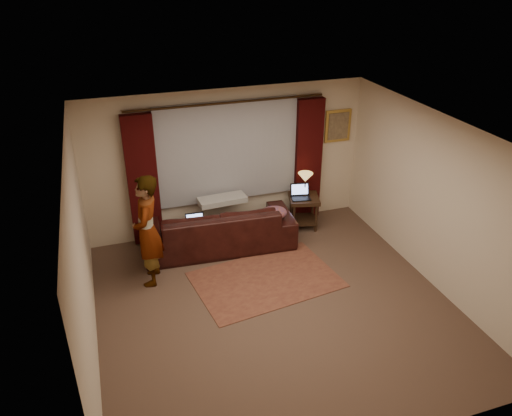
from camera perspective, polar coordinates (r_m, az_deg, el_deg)
The scene contains 20 objects.
floor at distance 7.41m, azimuth 2.22°, elevation -11.13°, with size 5.00×5.00×0.01m, color brown.
ceiling at distance 6.14m, azimuth 2.66°, elevation 8.27°, with size 5.00×5.00×0.02m, color silver.
wall_back at distance 8.83m, azimuth -3.28°, elevation 5.32°, with size 5.00×0.02×2.60m, color beige.
wall_front at distance 4.88m, azimuth 13.17°, elevation -16.20°, with size 5.00×0.02×2.60m, color beige.
wall_left at distance 6.36m, azimuth -19.30°, elevation -5.70°, with size 0.02×5.00×2.60m, color beige.
wall_right at distance 7.83m, azimuth 19.82°, elevation 0.65°, with size 0.02×5.00×2.60m, color beige.
sheer_curtain at distance 8.70m, azimuth -3.21°, elevation 6.40°, with size 2.50×0.05×1.80m, color #94949B.
drape_left at distance 8.55m, azimuth -12.81°, elevation 3.00°, with size 0.50×0.14×2.30m, color black.
drape_right at distance 9.25m, azimuth 5.96°, elevation 5.46°, with size 0.50×0.14×2.30m, color black.
curtain_rod at distance 8.38m, azimuth -3.28°, elevation 11.91°, with size 0.04×0.04×3.40m, color black.
picture_frame at distance 9.38m, azimuth 9.33°, elevation 9.26°, with size 0.50×0.04×0.60m, color #B68E3C.
sofa at distance 8.53m, azimuth -4.34°, elevation -1.37°, with size 2.57×1.11×1.04m, color black.
throw_blanket at distance 8.55m, azimuth -3.94°, elevation 2.60°, with size 0.83×0.33×0.10m, color #9F9C96.
clothing_pile at distance 8.50m, azimuth 1.99°, elevation -0.63°, with size 0.48×0.37×0.20m, color brown.
laptop_sofa at distance 8.25m, azimuth -6.90°, elevation -1.66°, with size 0.30×0.33×0.22m, color black, non-canonical shape.
area_rug at distance 7.92m, azimuth 1.13°, elevation -8.18°, with size 2.18×1.45×0.01m, color brown.
end_table at distance 9.26m, azimuth 5.43°, elevation -0.43°, with size 0.53×0.53×0.61m, color black.
tiffany_lamp at distance 9.10m, azimuth 5.63°, elevation 2.72°, with size 0.27×0.27×0.44m, color olive, non-canonical shape.
laptop_table at distance 9.00m, azimuth 5.17°, elevation 1.79°, with size 0.34×0.37×0.25m, color black, non-canonical shape.
person at distance 7.61m, azimuth -12.29°, elevation -2.59°, with size 0.52×0.52×1.77m, color #9F9C96.
Camera 1 is at (-2.09, -5.42, 4.60)m, focal length 35.00 mm.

